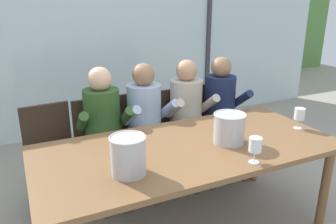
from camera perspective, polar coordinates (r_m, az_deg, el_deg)
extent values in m
plane|color=#9E9384|center=(3.56, -4.57, -10.63)|extent=(14.00, 14.00, 0.00)
cube|color=silver|center=(4.52, -11.81, 12.74)|extent=(7.39, 0.03, 2.60)
cube|color=#38383D|center=(5.15, 6.99, 13.68)|extent=(0.06, 0.06, 2.60)
cube|color=#568942|center=(7.75, -17.68, 11.89)|extent=(13.39, 2.40, 1.87)
cube|color=brown|center=(2.42, 3.58, -6.23)|extent=(2.19, 1.02, 0.04)
cylinder|color=brown|center=(2.91, 25.48, -11.80)|extent=(0.07, 0.07, 0.70)
cylinder|color=brown|center=(2.70, -20.59, -13.51)|extent=(0.07, 0.07, 0.70)
cylinder|color=brown|center=(3.40, 14.97, -6.04)|extent=(0.07, 0.07, 0.70)
cube|color=#332319|center=(3.03, -19.03, -7.59)|extent=(0.49, 0.49, 0.03)
cube|color=#332319|center=(3.12, -20.33, -2.47)|extent=(0.42, 0.08, 0.42)
cylinder|color=#332319|center=(2.94, -21.32, -13.81)|extent=(0.04, 0.04, 0.44)
cylinder|color=#332319|center=(3.01, -14.10, -12.24)|extent=(0.04, 0.04, 0.44)
cylinder|color=#332319|center=(3.27, -22.67, -10.55)|extent=(0.04, 0.04, 0.44)
cylinder|color=#332319|center=(3.33, -16.20, -9.24)|extent=(0.04, 0.04, 0.44)
cube|color=#332319|center=(3.08, -11.18, -6.38)|extent=(0.45, 0.45, 0.03)
cube|color=#332319|center=(3.18, -12.47, -1.35)|extent=(0.42, 0.05, 0.42)
cylinder|color=#332319|center=(2.99, -13.39, -12.45)|extent=(0.04, 0.04, 0.44)
cylinder|color=#332319|center=(3.08, -6.42, -11.01)|extent=(0.04, 0.04, 0.44)
cylinder|color=#332319|center=(3.31, -15.07, -9.31)|extent=(0.04, 0.04, 0.44)
cylinder|color=#332319|center=(3.40, -8.77, -8.12)|extent=(0.04, 0.04, 0.44)
cube|color=#332319|center=(3.23, -3.36, -4.82)|extent=(0.46, 0.46, 0.03)
cube|color=#332319|center=(3.32, -4.87, -0.07)|extent=(0.42, 0.05, 0.42)
cylinder|color=#332319|center=(3.11, -5.03, -10.61)|extent=(0.04, 0.04, 0.44)
cylinder|color=#332319|center=(3.26, 1.21, -9.12)|extent=(0.04, 0.04, 0.44)
cylinder|color=#332319|center=(3.43, -7.54, -7.81)|extent=(0.04, 0.04, 0.44)
cylinder|color=#332319|center=(3.56, -1.78, -6.59)|extent=(0.04, 0.04, 0.44)
cube|color=#332319|center=(3.35, 2.76, -3.92)|extent=(0.45, 0.45, 0.03)
cube|color=#332319|center=(3.44, 1.18, 0.64)|extent=(0.42, 0.05, 0.42)
cylinder|color=#332319|center=(3.22, 1.39, -9.48)|extent=(0.04, 0.04, 0.44)
cylinder|color=#332319|center=(3.40, 7.11, -8.05)|extent=(0.04, 0.04, 0.44)
cylinder|color=#332319|center=(3.52, -1.55, -6.87)|extent=(0.04, 0.04, 0.44)
cylinder|color=#332319|center=(3.68, 3.83, -5.71)|extent=(0.04, 0.04, 0.44)
cube|color=#332319|center=(3.59, 8.68, -2.56)|extent=(0.49, 0.49, 0.03)
cube|color=#332319|center=(3.69, 7.42, 1.73)|extent=(0.42, 0.08, 0.42)
cylinder|color=#332319|center=(3.45, 7.13, -7.61)|extent=(0.04, 0.04, 0.44)
cylinder|color=#332319|center=(3.62, 12.58, -6.61)|extent=(0.04, 0.04, 0.44)
cylinder|color=#332319|center=(3.76, 4.59, -5.22)|extent=(0.04, 0.04, 0.44)
cylinder|color=#332319|center=(3.92, 9.71, -4.42)|extent=(0.04, 0.04, 0.44)
cylinder|color=#2D5123|center=(3.02, -11.29, -0.95)|extent=(0.34, 0.34, 0.52)
sphere|color=#DBAD89|center=(2.92, -11.73, 5.62)|extent=(0.21, 0.21, 0.21)
cube|color=#47423D|center=(2.92, -11.95, -7.21)|extent=(0.15, 0.41, 0.13)
cube|color=#47423D|center=(2.95, -8.49, -6.72)|extent=(0.15, 0.41, 0.13)
cylinder|color=#47423D|center=(2.87, -10.85, -13.40)|extent=(0.10, 0.10, 0.46)
cylinder|color=#47423D|center=(2.90, -7.28, -12.81)|extent=(0.10, 0.10, 0.46)
cylinder|color=#2D5123|center=(2.87, -14.58, -1.68)|extent=(0.10, 0.33, 0.26)
cylinder|color=#2D5123|center=(2.93, -7.24, -0.75)|extent=(0.10, 0.33, 0.26)
cylinder|color=#9EB2D1|center=(3.13, -4.13, 0.10)|extent=(0.34, 0.34, 0.52)
sphere|color=#936B4C|center=(3.04, -4.28, 6.45)|extent=(0.21, 0.21, 0.21)
cube|color=#47423D|center=(3.02, -3.89, -5.90)|extent=(0.16, 0.41, 0.13)
cube|color=#47423D|center=(3.10, -0.89, -5.23)|extent=(0.16, 0.41, 0.13)
cylinder|color=#47423D|center=(2.98, -2.06, -11.71)|extent=(0.10, 0.10, 0.46)
cylinder|color=#47423D|center=(3.05, 0.98, -10.86)|extent=(0.10, 0.10, 0.46)
cylinder|color=#9EB2D1|center=(2.94, -6.45, -0.65)|extent=(0.10, 0.33, 0.26)
cylinder|color=#9EB2D1|center=(3.10, -0.02, 0.50)|extent=(0.10, 0.33, 0.26)
cylinder|color=#B7AD9E|center=(3.31, 3.12, 1.16)|extent=(0.33, 0.33, 0.52)
sphere|color=tan|center=(3.22, 3.23, 7.18)|extent=(0.21, 0.21, 0.21)
cube|color=#47423D|center=(3.19, 3.24, -4.48)|extent=(0.14, 0.40, 0.13)
cube|color=#47423D|center=(3.28, 6.05, -3.96)|extent=(0.14, 0.40, 0.13)
cylinder|color=#47423D|center=(3.15, 4.84, -9.99)|extent=(0.10, 0.10, 0.46)
cylinder|color=#47423D|center=(3.23, 7.68, -9.31)|extent=(0.10, 0.10, 0.46)
cylinder|color=#B7AD9E|center=(3.12, 1.03, 0.58)|extent=(0.09, 0.33, 0.26)
cylinder|color=#B7AD9E|center=(3.29, 7.03, 1.42)|extent=(0.09, 0.33, 0.26)
cylinder|color=#192347|center=(3.51, 8.92, 2.00)|extent=(0.34, 0.34, 0.52)
sphere|color=#936B4C|center=(3.43, 9.21, 7.68)|extent=(0.21, 0.21, 0.21)
cube|color=#47423D|center=(3.39, 9.11, -3.28)|extent=(0.15, 0.41, 0.13)
cube|color=#47423D|center=(3.48, 11.66, -2.84)|extent=(0.15, 0.41, 0.13)
cylinder|color=#47423D|center=(3.34, 10.67, -8.46)|extent=(0.10, 0.10, 0.46)
cylinder|color=#47423D|center=(3.44, 13.22, -7.86)|extent=(0.10, 0.10, 0.46)
cylinder|color=#192347|center=(3.31, 7.17, 1.53)|extent=(0.10, 0.33, 0.26)
cylinder|color=#192347|center=(3.51, 12.61, 2.19)|extent=(0.10, 0.33, 0.26)
cylinder|color=#B7B7BC|center=(2.46, 10.54, -2.83)|extent=(0.23, 0.23, 0.22)
torus|color=silver|center=(2.42, 10.69, -0.43)|extent=(0.24, 0.24, 0.01)
cylinder|color=#B7B7BC|center=(2.00, -6.88, -7.53)|extent=(0.22, 0.22, 0.24)
torus|color=silver|center=(1.95, -7.02, -4.41)|extent=(0.22, 0.22, 0.01)
cylinder|color=silver|center=(2.24, 14.61, -8.38)|extent=(0.07, 0.07, 0.00)
cylinder|color=silver|center=(2.22, 14.69, -7.47)|extent=(0.01, 0.01, 0.07)
cylinder|color=silver|center=(2.18, 14.88, -5.46)|extent=(0.08, 0.08, 0.09)
cylinder|color=#560C1E|center=(2.19, 14.82, -6.10)|extent=(0.07, 0.07, 0.04)
cylinder|color=silver|center=(2.92, 21.51, -2.61)|extent=(0.07, 0.07, 0.00)
cylinder|color=silver|center=(2.90, 21.60, -1.88)|extent=(0.01, 0.01, 0.07)
cylinder|color=silver|center=(2.88, 21.80, -0.30)|extent=(0.08, 0.08, 0.09)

